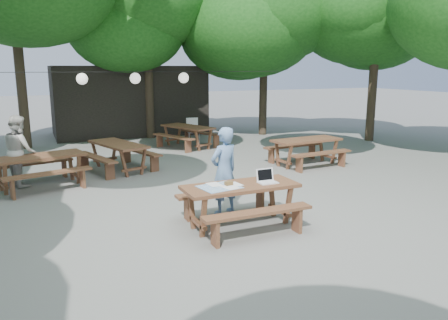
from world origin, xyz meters
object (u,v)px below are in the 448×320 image
Objects in this scene: main_picnic_table at (240,205)px; second_person at (20,151)px; picnic_table_nw at (40,171)px; woman at (224,171)px; plastic_chair at (193,135)px.

second_person is at bearing 127.75° from main_picnic_table.
woman is at bearing -61.23° from picnic_table_nw.
second_person reaches higher than woman.
main_picnic_table is 2.22× the size of plastic_chair.
main_picnic_table is 1.20× the size of second_person.
woman is 1.00× the size of second_person.
second_person is 1.85× the size of plastic_chair.
main_picnic_table is at bearing -159.96° from second_person.
second_person reaches higher than plastic_chair.
woman is at bearing -97.31° from plastic_chair.
main_picnic_table is at bearing 71.46° from woman.
main_picnic_table is 1.20× the size of woman.
main_picnic_table is 8.89m from plastic_chair.
main_picnic_table and picnic_table_nw have the same top height.
picnic_table_nw is 2.46× the size of plastic_chair.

